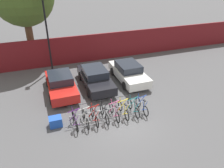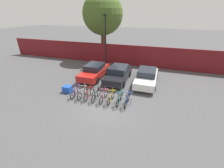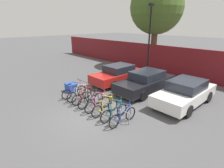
# 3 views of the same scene
# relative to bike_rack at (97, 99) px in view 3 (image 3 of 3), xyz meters

# --- Properties ---
(ground_plane) EXTENTS (120.00, 120.00, 0.00)m
(ground_plane) POSITION_rel_bike_rack_xyz_m (0.58, -0.68, -0.50)
(ground_plane) COLOR #4C4C4F
(hoarding_wall) EXTENTS (36.00, 0.16, 2.51)m
(hoarding_wall) POSITION_rel_bike_rack_xyz_m (0.58, 8.82, 0.76)
(hoarding_wall) COLOR maroon
(hoarding_wall) RESTS_ON ground
(bike_rack) EXTENTS (4.70, 0.04, 0.57)m
(bike_rack) POSITION_rel_bike_rack_xyz_m (0.00, 0.00, 0.00)
(bike_rack) COLOR gray
(bike_rack) RESTS_ON ground
(bicycle_purple) EXTENTS (0.68, 1.71, 1.05)m
(bicycle_purple) POSITION_rel_bike_rack_xyz_m (-2.08, -0.15, -0.12)
(bicycle_purple) COLOR black
(bicycle_purple) RESTS_ON ground
(bicycle_white) EXTENTS (0.68, 1.71, 1.05)m
(bicycle_white) POSITION_rel_bike_rack_xyz_m (-1.48, -0.15, -0.12)
(bicycle_white) COLOR black
(bicycle_white) RESTS_ON ground
(bicycle_red) EXTENTS (0.68, 1.71, 1.05)m
(bicycle_red) POSITION_rel_bike_rack_xyz_m (-0.95, -0.15, -0.12)
(bicycle_red) COLOR black
(bicycle_red) RESTS_ON ground
(bicycle_black) EXTENTS (0.68, 1.71, 1.05)m
(bicycle_black) POSITION_rel_bike_rack_xyz_m (-0.34, -0.15, -0.12)
(bicycle_black) COLOR black
(bicycle_black) RESTS_ON ground
(bicycle_pink) EXTENTS (0.68, 1.71, 1.05)m
(bicycle_pink) POSITION_rel_bike_rack_xyz_m (0.28, -0.15, -0.12)
(bicycle_pink) COLOR black
(bicycle_pink) RESTS_ON ground
(bicycle_yellow) EXTENTS (0.68, 1.71, 1.05)m
(bicycle_yellow) POSITION_rel_bike_rack_xyz_m (0.85, -0.15, -0.12)
(bicycle_yellow) COLOR black
(bicycle_yellow) RESTS_ON ground
(bicycle_teal) EXTENTS (0.68, 1.71, 1.05)m
(bicycle_teal) POSITION_rel_bike_rack_xyz_m (1.51, -0.15, -0.12)
(bicycle_teal) COLOR black
(bicycle_teal) RESTS_ON ground
(bicycle_blue) EXTENTS (0.68, 1.71, 1.05)m
(bicycle_blue) POSITION_rel_bike_rack_xyz_m (2.08, -0.15, -0.12)
(bicycle_blue) COLOR black
(bicycle_blue) RESTS_ON ground
(car_red) EXTENTS (1.91, 4.35, 1.40)m
(car_red) POSITION_rel_bike_rack_xyz_m (-2.25, 3.82, 0.19)
(car_red) COLOR red
(car_red) RESTS_ON ground
(car_black) EXTENTS (1.91, 4.59, 1.40)m
(car_black) POSITION_rel_bike_rack_xyz_m (0.28, 3.94, 0.20)
(car_black) COLOR black
(car_black) RESTS_ON ground
(car_white) EXTENTS (1.91, 4.44, 1.40)m
(car_white) POSITION_rel_bike_rack_xyz_m (2.97, 3.96, 0.19)
(car_white) COLOR silver
(car_white) RESTS_ON ground
(lamp_post) EXTENTS (0.24, 0.44, 5.93)m
(lamp_post) POSITION_rel_bike_rack_xyz_m (-2.46, 7.83, 2.82)
(lamp_post) COLOR black
(lamp_post) RESTS_ON ground
(cargo_crate) EXTENTS (0.70, 0.56, 0.55)m
(cargo_crate) POSITION_rel_bike_rack_xyz_m (-3.11, 0.21, -0.22)
(cargo_crate) COLOR blue
(cargo_crate) RESTS_ON ground
(tree_behind_hoarding) EXTENTS (5.20, 5.20, 8.47)m
(tree_behind_hoarding) POSITION_rel_bike_rack_xyz_m (-3.85, 10.62, 5.33)
(tree_behind_hoarding) COLOR brown
(tree_behind_hoarding) RESTS_ON ground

